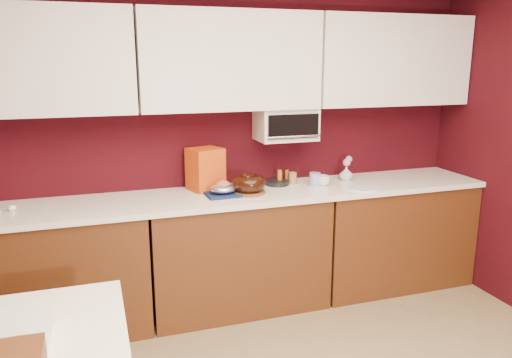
{
  "coord_description": "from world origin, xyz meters",
  "views": [
    {
      "loc": [
        -0.98,
        -1.48,
        1.85
      ],
      "look_at": [
        0.12,
        1.84,
        1.02
      ],
      "focal_mm": 35.0,
      "sensor_mm": 36.0,
      "label": 1
    }
  ],
  "objects": [
    {
      "name": "wall_back",
      "position": [
        0.0,
        2.25,
        1.25
      ],
      "size": [
        4.0,
        0.02,
        2.5
      ],
      "primitive_type": "cube",
      "color": "#33070D",
      "rests_on": "floor"
    },
    {
      "name": "base_cabinet_left",
      "position": [
        -1.33,
        1.94,
        0.43
      ],
      "size": [
        1.31,
        0.58,
        0.86
      ],
      "primitive_type": "cube",
      "color": "#4D270F",
      "rests_on": "floor"
    },
    {
      "name": "base_cabinet_center",
      "position": [
        0.0,
        1.94,
        0.43
      ],
      "size": [
        1.31,
        0.58,
        0.86
      ],
      "primitive_type": "cube",
      "color": "#4D270F",
      "rests_on": "floor"
    },
    {
      "name": "base_cabinet_right",
      "position": [
        1.33,
        1.94,
        0.43
      ],
      "size": [
        1.31,
        0.58,
        0.86
      ],
      "primitive_type": "cube",
      "color": "#4D270F",
      "rests_on": "floor"
    },
    {
      "name": "countertop",
      "position": [
        0.0,
        1.94,
        0.88
      ],
      "size": [
        4.0,
        0.62,
        0.04
      ],
      "primitive_type": "cube",
      "color": "white",
      "rests_on": "base_cabinet_center"
    },
    {
      "name": "upper_cabinet_left",
      "position": [
        -1.33,
        2.08,
        1.85
      ],
      "size": [
        1.31,
        0.33,
        0.7
      ],
      "primitive_type": "cube",
      "color": "white",
      "rests_on": "wall_back"
    },
    {
      "name": "upper_cabinet_center",
      "position": [
        0.0,
        2.08,
        1.85
      ],
      "size": [
        1.31,
        0.33,
        0.7
      ],
      "primitive_type": "cube",
      "color": "white",
      "rests_on": "wall_back"
    },
    {
      "name": "upper_cabinet_right",
      "position": [
        1.33,
        2.08,
        1.85
      ],
      "size": [
        1.31,
        0.33,
        0.7
      ],
      "primitive_type": "cube",
      "color": "white",
      "rests_on": "wall_back"
    },
    {
      "name": "toaster_oven",
      "position": [
        0.45,
        2.1,
        1.38
      ],
      "size": [
        0.45,
        0.3,
        0.25
      ],
      "primitive_type": "cube",
      "color": "white",
      "rests_on": "upper_cabinet_center"
    },
    {
      "name": "toaster_oven_door",
      "position": [
        0.45,
        1.94,
        1.38
      ],
      "size": [
        0.4,
        0.02,
        0.18
      ],
      "primitive_type": "cube",
      "color": "black",
      "rests_on": "toaster_oven"
    },
    {
      "name": "toaster_oven_handle",
      "position": [
        0.45,
        1.93,
        1.3
      ],
      "size": [
        0.42,
        0.02,
        0.02
      ],
      "primitive_type": "cylinder",
      "rotation": [
        0.0,
        1.57,
        0.0
      ],
      "color": "silver",
      "rests_on": "toaster_oven"
    },
    {
      "name": "cake_base",
      "position": [
        0.08,
        1.9,
        0.91
      ],
      "size": [
        0.29,
        0.29,
        0.02
      ],
      "primitive_type": "cylinder",
      "rotation": [
        0.0,
        0.0,
        -0.28
      ],
      "color": "brown",
      "rests_on": "countertop"
    },
    {
      "name": "bundt_cake",
      "position": [
        0.08,
        1.9,
        0.98
      ],
      "size": [
        0.31,
        0.31,
        0.1
      ],
      "primitive_type": "torus",
      "rotation": [
        0.0,
        0.0,
        -0.33
      ],
      "color": "black",
      "rests_on": "cake_base"
    },
    {
      "name": "navy_towel",
      "position": [
        -0.11,
        1.9,
        0.91
      ],
      "size": [
        0.24,
        0.21,
        0.02
      ],
      "primitive_type": "cube",
      "rotation": [
        0.0,
        0.0,
        0.04
      ],
      "color": "#13204A",
      "rests_on": "countertop"
    },
    {
      "name": "foil_ham_nest",
      "position": [
        -0.11,
        1.9,
        0.96
      ],
      "size": [
        0.23,
        0.21,
        0.07
      ],
      "primitive_type": "ellipsoid",
      "rotation": [
        0.0,
        0.0,
        -0.25
      ],
      "color": "white",
      "rests_on": "navy_towel"
    },
    {
      "name": "roasted_ham",
      "position": [
        -0.11,
        1.9,
        0.98
      ],
      "size": [
        0.12,
        0.1,
        0.07
      ],
      "primitive_type": "ellipsoid",
      "rotation": [
        0.0,
        0.0,
        0.14
      ],
      "color": "#B45C52",
      "rests_on": "foil_ham_nest"
    },
    {
      "name": "pandoro_box",
      "position": [
        -0.19,
        2.11,
        1.06
      ],
      "size": [
        0.29,
        0.27,
        0.32
      ],
      "primitive_type": "cube",
      "rotation": [
        0.0,
        0.0,
        0.32
      ],
      "color": "#AB220B",
      "rests_on": "countertop"
    },
    {
      "name": "dark_pan",
      "position": [
        0.38,
        2.08,
        0.92
      ],
      "size": [
        0.25,
        0.25,
        0.03
      ],
      "primitive_type": "cylinder",
      "rotation": [
        0.0,
        0.0,
        0.41
      ],
      "color": "black",
      "rests_on": "countertop"
    },
    {
      "name": "coffee_mug",
      "position": [
        0.71,
        1.95,
        0.95
      ],
      "size": [
        0.11,
        0.11,
        0.1
      ],
      "primitive_type": "imported",
      "rotation": [
        0.0,
        0.0,
        0.26
      ],
      "color": "silver",
      "rests_on": "countertop"
    },
    {
      "name": "blue_jar",
      "position": [
        0.65,
        1.96,
        0.95
      ],
      "size": [
        0.11,
        0.11,
        0.1
      ],
      "primitive_type": "cylinder",
      "rotation": [
        0.0,
        0.0,
        -0.36
      ],
      "color": "navy",
      "rests_on": "countertop"
    },
    {
      "name": "flower_vase",
      "position": [
        0.96,
        2.04,
        0.96
      ],
      "size": [
        0.1,
        0.1,
        0.13
      ],
      "primitive_type": "imported",
      "rotation": [
        0.0,
        0.0,
        0.14
      ],
      "color": "silver",
      "rests_on": "countertop"
    },
    {
      "name": "flower_pink",
      "position": [
        0.96,
        2.04,
        1.05
      ],
      "size": [
        0.06,
        0.06,
        0.06
      ],
      "primitive_type": "sphere",
      "color": "#D87D89",
      "rests_on": "flower_vase"
    },
    {
      "name": "flower_blue",
      "position": [
        0.99,
        2.06,
        1.07
      ],
      "size": [
        0.05,
        0.05,
        0.05
      ],
      "primitive_type": "sphere",
      "color": "#8198CE",
      "rests_on": "flower_vase"
    },
    {
      "name": "china_plate",
      "position": [
        0.95,
        1.75,
        0.91
      ],
      "size": [
        0.26,
        0.26,
        0.01
      ],
      "primitive_type": "cylinder",
      "rotation": [
        0.0,
        0.0,
        -0.16
      ],
      "color": "white",
      "rests_on": "countertop"
    },
    {
      "name": "amber_bottle",
      "position": [
        0.41,
        2.1,
        0.96
      ],
      "size": [
        0.04,
        0.04,
        0.11
      ],
      "primitive_type": "cylinder",
      "rotation": [
        0.0,
        0.0,
        0.04
      ],
      "color": "#92641A",
      "rests_on": "countertop"
    },
    {
      "name": "paper_cup",
      "position": [
        0.5,
        2.07,
        0.95
      ],
      "size": [
        0.08,
        0.08,
        0.09
      ],
      "primitive_type": "cylinder",
      "rotation": [
        0.0,
        0.0,
        0.41
      ],
      "color": "olive",
      "rests_on": "countertop"
    },
    {
      "name": "egg_right",
      "position": [
        -1.51,
        1.97,
        0.92
      ],
      "size": [
        0.06,
        0.06,
        0.04
      ],
      "primitive_type": "ellipsoid",
      "rotation": [
        0.0,
        0.0,
        -0.43
      ],
      "color": "white",
      "rests_on": "countertop"
    },
    {
      "name": "newspaper_stack",
      "position": [
        -1.37,
        0.51,
        0.81
      ],
      "size": [
        0.33,
        0.28,
        0.11
      ],
      "primitive_type": "cube",
      "rotation": [
        0.0,
        0.0,
        -0.04
      ],
      "color": "silver",
      "rests_on": "dining_table"
    },
    {
      "name": "amber_bottle_tall",
      "position": [
        0.48,
        2.13,
        0.95
      ],
      "size": [
        0.04,
        0.04,
        0.1
      ],
      "primitive_type": "cylinder",
      "rotation": [
        0.0,
        0.0,
        0.38
      ],
      "color": "brown",
      "rests_on": "countertop"
    }
  ]
}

